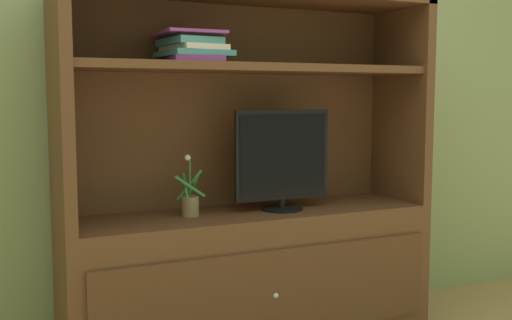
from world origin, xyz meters
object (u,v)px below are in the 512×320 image
(media_console, at_px, (251,240))
(tv_monitor, at_px, (282,159))
(magazine_stack, at_px, (192,48))
(potted_plant, at_px, (190,203))

(media_console, relative_size, tv_monitor, 3.64)
(tv_monitor, bearing_deg, magazine_stack, 175.45)
(tv_monitor, relative_size, potted_plant, 1.73)
(tv_monitor, height_order, magazine_stack, magazine_stack)
(magazine_stack, bearing_deg, tv_monitor, -4.55)
(tv_monitor, bearing_deg, potted_plant, 174.66)
(potted_plant, distance_m, magazine_stack, 0.70)
(media_console, distance_m, magazine_stack, 0.95)
(potted_plant, bearing_deg, tv_monitor, -5.34)
(media_console, xyz_separation_m, magazine_stack, (-0.29, -0.00, 0.90))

